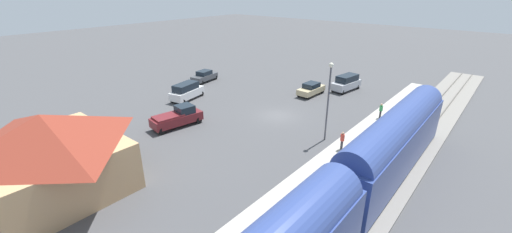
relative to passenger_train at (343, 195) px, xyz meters
name	(u,v)px	position (x,y,z in m)	size (l,w,h in m)	color
ground_plane	(278,116)	(14.00, -13.01, -2.86)	(200.00, 200.00, 0.00)	#4C4C4F
railway_track	(403,152)	(0.00, -13.01, -2.76)	(4.80, 70.00, 0.30)	gray
platform	(361,139)	(4.00, -13.01, -2.71)	(3.20, 46.00, 0.30)	#B7B2A8
passenger_train	(343,195)	(0.00, 0.00, 0.00)	(2.93, 36.47, 4.98)	#33478C
station_building	(49,152)	(18.00, 8.99, 0.27)	(10.16, 9.33, 6.00)	tan
pedestrian_on_platform	(381,110)	(4.40, -19.18, -1.58)	(0.36, 0.36, 1.71)	#333338
pedestrian_waiting_far	(342,139)	(4.45, -9.65, -1.58)	(0.36, 0.36, 1.71)	#333338
suv_silver	(346,83)	(12.14, -27.12, -1.71)	(2.61, 5.12, 2.22)	silver
sedan_charcoal	(204,76)	(31.19, -17.16, -1.98)	(2.51, 4.73, 1.74)	#47494F
sedan_tan	(311,89)	(14.89, -22.01, -1.98)	(2.00, 4.56, 1.74)	#C6B284
pickup_maroon	(178,117)	(20.52, -3.84, -1.83)	(2.80, 5.64, 2.14)	maroon
suv_white	(187,91)	(26.62, -9.98, -1.71)	(2.87, 5.19, 2.22)	white
light_pole_near_platform	(329,93)	(6.80, -10.94, 1.96)	(0.44, 0.44, 7.65)	#515156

